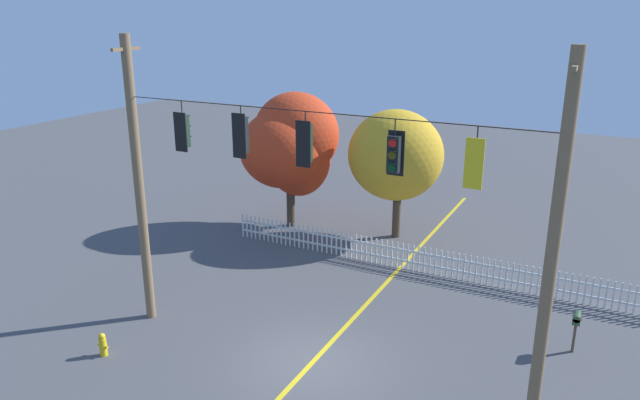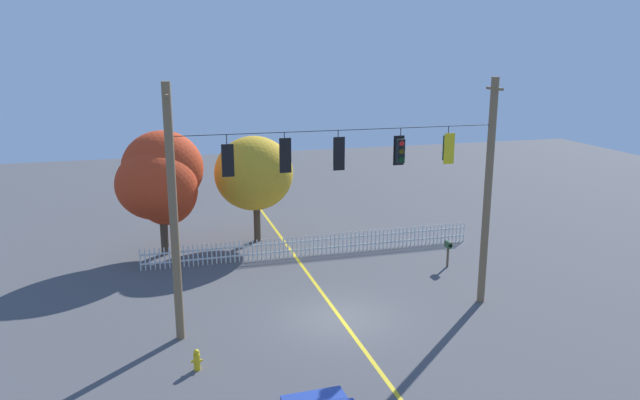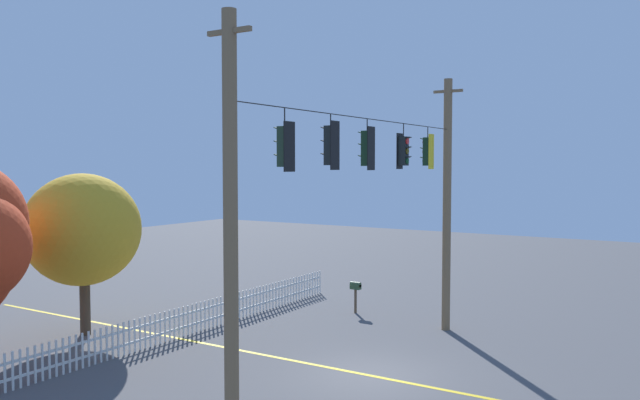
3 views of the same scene
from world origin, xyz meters
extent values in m
plane|color=#4C4C4F|center=(0.00, 0.00, 0.00)|extent=(80.00, 80.00, 0.00)
cube|color=gold|center=(0.00, 0.00, 0.00)|extent=(0.16, 36.00, 0.01)
cylinder|color=brown|center=(-6.15, 0.00, 4.62)|extent=(0.31, 0.31, 9.25)
cylinder|color=brown|center=(6.15, 0.00, 4.62)|extent=(0.31, 0.31, 9.25)
cube|color=brown|center=(-6.15, 0.00, 8.80)|extent=(0.10, 1.10, 0.10)
cube|color=brown|center=(6.15, 0.00, 8.80)|extent=(0.10, 1.10, 0.10)
cylinder|color=black|center=(0.00, 0.00, 7.41)|extent=(12.10, 0.02, 0.02)
cylinder|color=black|center=(-4.21, 0.00, 7.20)|extent=(0.03, 0.03, 0.43)
cube|color=black|center=(-4.21, -0.13, 6.52)|extent=(0.43, 0.02, 1.15)
cube|color=#1E3323|center=(-4.21, 0.00, 6.52)|extent=(0.30, 0.24, 0.93)
cylinder|color=red|center=(-4.21, 0.14, 6.83)|extent=(0.20, 0.03, 0.20)
cube|color=#1E3323|center=(-4.21, 0.18, 6.95)|extent=(0.22, 0.12, 0.06)
cylinder|color=#463B09|center=(-4.21, 0.14, 6.52)|extent=(0.20, 0.03, 0.20)
cube|color=#1E3323|center=(-4.21, 0.18, 6.64)|extent=(0.22, 0.12, 0.06)
cylinder|color=#073513|center=(-4.21, 0.14, 6.21)|extent=(0.20, 0.03, 0.20)
cube|color=#1E3323|center=(-4.21, 0.18, 6.33)|extent=(0.22, 0.12, 0.06)
cylinder|color=black|center=(-2.17, 0.00, 7.26)|extent=(0.03, 0.03, 0.30)
cube|color=black|center=(-2.17, -0.13, 6.60)|extent=(0.43, 0.02, 1.25)
cube|color=black|center=(-2.17, 0.00, 6.60)|extent=(0.30, 0.24, 1.01)
cylinder|color=red|center=(-2.17, 0.14, 6.94)|extent=(0.20, 0.03, 0.20)
cube|color=black|center=(-2.17, 0.18, 7.06)|extent=(0.22, 0.12, 0.06)
cylinder|color=#463B09|center=(-2.17, 0.14, 6.60)|extent=(0.20, 0.03, 0.20)
cube|color=black|center=(-2.17, 0.18, 6.72)|extent=(0.22, 0.12, 0.06)
cylinder|color=#073513|center=(-2.17, 0.14, 6.27)|extent=(0.20, 0.03, 0.20)
cube|color=black|center=(-2.17, 0.18, 6.38)|extent=(0.22, 0.12, 0.06)
cylinder|color=black|center=(-0.16, 0.00, 7.24)|extent=(0.03, 0.03, 0.34)
cube|color=black|center=(-0.16, -0.13, 6.57)|extent=(0.43, 0.02, 1.23)
cube|color=black|center=(-0.16, 0.00, 6.57)|extent=(0.30, 0.24, 0.99)
cylinder|color=red|center=(-0.16, 0.14, 6.91)|extent=(0.20, 0.03, 0.20)
cube|color=black|center=(-0.16, 0.18, 7.02)|extent=(0.22, 0.12, 0.06)
cylinder|color=#463B09|center=(-0.16, 0.14, 6.57)|extent=(0.20, 0.03, 0.20)
cube|color=black|center=(-0.16, 0.18, 6.69)|extent=(0.22, 0.12, 0.06)
cylinder|color=#073513|center=(-0.16, 0.14, 6.24)|extent=(0.20, 0.03, 0.20)
cube|color=black|center=(-0.16, 0.18, 6.36)|extent=(0.22, 0.12, 0.06)
cylinder|color=black|center=(2.29, 0.00, 7.21)|extent=(0.03, 0.03, 0.41)
cube|color=black|center=(2.29, 0.13, 6.55)|extent=(0.43, 0.02, 1.13)
cube|color=black|center=(2.29, 0.00, 6.55)|extent=(0.30, 0.24, 0.91)
cylinder|color=red|center=(2.29, -0.14, 6.85)|extent=(0.20, 0.03, 0.20)
cube|color=black|center=(2.29, -0.18, 6.97)|extent=(0.22, 0.12, 0.06)
cylinder|color=#463B09|center=(2.29, -0.14, 6.55)|extent=(0.20, 0.03, 0.20)
cube|color=black|center=(2.29, -0.18, 6.66)|extent=(0.22, 0.12, 0.06)
cylinder|color=#073513|center=(2.29, -0.14, 6.24)|extent=(0.20, 0.03, 0.20)
cube|color=black|center=(2.29, -0.18, 6.36)|extent=(0.22, 0.12, 0.06)
cylinder|color=black|center=(4.27, 0.00, 7.23)|extent=(0.03, 0.03, 0.37)
cube|color=yellow|center=(4.27, -0.13, 6.57)|extent=(0.43, 0.02, 1.19)
cube|color=black|center=(4.27, 0.00, 6.57)|extent=(0.30, 0.24, 0.96)
cylinder|color=red|center=(4.27, 0.14, 6.89)|extent=(0.20, 0.03, 0.20)
cube|color=black|center=(4.27, 0.18, 7.00)|extent=(0.22, 0.12, 0.06)
cylinder|color=#463B09|center=(4.27, 0.14, 6.57)|extent=(0.20, 0.03, 0.20)
cube|color=black|center=(4.27, 0.18, 6.68)|extent=(0.22, 0.12, 0.06)
cylinder|color=#073513|center=(4.27, 0.14, 6.25)|extent=(0.20, 0.03, 0.20)
cube|color=black|center=(4.27, 0.18, 6.36)|extent=(0.22, 0.12, 0.06)
cube|color=silver|center=(-7.57, 7.60, 0.54)|extent=(0.06, 0.04, 1.08)
cube|color=silver|center=(-7.34, 7.60, 0.54)|extent=(0.06, 0.04, 1.08)
cube|color=silver|center=(-7.12, 7.60, 0.54)|extent=(0.06, 0.04, 1.08)
cube|color=silver|center=(-6.89, 7.60, 0.54)|extent=(0.06, 0.04, 1.08)
cube|color=silver|center=(-6.67, 7.60, 0.54)|extent=(0.06, 0.04, 1.08)
cube|color=silver|center=(-6.44, 7.60, 0.54)|extent=(0.06, 0.04, 1.08)
cube|color=silver|center=(-6.22, 7.60, 0.54)|extent=(0.06, 0.04, 1.08)
cube|color=silver|center=(-6.00, 7.60, 0.54)|extent=(0.06, 0.04, 1.08)
cube|color=silver|center=(-5.77, 7.60, 0.54)|extent=(0.06, 0.04, 1.08)
cube|color=silver|center=(-5.55, 7.60, 0.54)|extent=(0.06, 0.04, 1.08)
cube|color=silver|center=(-5.32, 7.60, 0.54)|extent=(0.06, 0.04, 1.08)
cube|color=silver|center=(-5.10, 7.60, 0.54)|extent=(0.06, 0.04, 1.08)
cube|color=silver|center=(-4.87, 7.60, 0.54)|extent=(0.06, 0.04, 1.08)
cube|color=silver|center=(-4.65, 7.60, 0.54)|extent=(0.06, 0.04, 1.08)
cube|color=silver|center=(-4.42, 7.60, 0.54)|extent=(0.06, 0.04, 1.08)
cube|color=silver|center=(-4.20, 7.60, 0.54)|extent=(0.06, 0.04, 1.08)
cube|color=silver|center=(-3.98, 7.60, 0.54)|extent=(0.06, 0.04, 1.08)
cube|color=silver|center=(-3.75, 7.60, 0.54)|extent=(0.06, 0.04, 1.08)
cube|color=silver|center=(-3.53, 7.60, 0.54)|extent=(0.06, 0.04, 1.08)
cube|color=silver|center=(-3.30, 7.60, 0.54)|extent=(0.06, 0.04, 1.08)
cube|color=silver|center=(-3.08, 7.60, 0.54)|extent=(0.06, 0.04, 1.08)
cube|color=silver|center=(-2.85, 7.60, 0.54)|extent=(0.06, 0.04, 1.08)
cube|color=silver|center=(-2.63, 7.60, 0.54)|extent=(0.06, 0.04, 1.08)
cube|color=silver|center=(-2.40, 7.60, 0.54)|extent=(0.06, 0.04, 1.08)
cube|color=silver|center=(-2.18, 7.60, 0.54)|extent=(0.06, 0.04, 1.08)
cube|color=silver|center=(-1.96, 7.60, 0.54)|extent=(0.06, 0.04, 1.08)
cube|color=silver|center=(-1.73, 7.60, 0.54)|extent=(0.06, 0.04, 1.08)
cube|color=silver|center=(-1.51, 7.60, 0.54)|extent=(0.06, 0.04, 1.08)
cube|color=silver|center=(-1.28, 7.60, 0.54)|extent=(0.06, 0.04, 1.08)
cube|color=silver|center=(-1.06, 7.60, 0.54)|extent=(0.06, 0.04, 1.08)
cube|color=silver|center=(-0.83, 7.60, 0.54)|extent=(0.06, 0.04, 1.08)
cube|color=silver|center=(-0.61, 7.60, 0.54)|extent=(0.06, 0.04, 1.08)
cube|color=silver|center=(-0.38, 7.60, 0.54)|extent=(0.06, 0.04, 1.08)
cube|color=silver|center=(-0.16, 7.60, 0.54)|extent=(0.06, 0.04, 1.08)
cube|color=silver|center=(0.06, 7.60, 0.54)|extent=(0.06, 0.04, 1.08)
cube|color=silver|center=(0.29, 7.60, 0.54)|extent=(0.06, 0.04, 1.08)
cube|color=silver|center=(0.51, 7.60, 0.54)|extent=(0.06, 0.04, 1.08)
cube|color=silver|center=(0.74, 7.60, 0.54)|extent=(0.06, 0.04, 1.08)
cube|color=silver|center=(0.96, 7.60, 0.54)|extent=(0.06, 0.04, 1.08)
cube|color=silver|center=(1.19, 7.60, 0.54)|extent=(0.06, 0.04, 1.08)
cube|color=silver|center=(1.41, 7.60, 0.54)|extent=(0.06, 0.04, 1.08)
cube|color=silver|center=(1.64, 7.60, 0.54)|extent=(0.06, 0.04, 1.08)
cube|color=silver|center=(1.86, 7.60, 0.54)|extent=(0.06, 0.04, 1.08)
cube|color=silver|center=(2.08, 7.60, 0.54)|extent=(0.06, 0.04, 1.08)
cube|color=silver|center=(2.31, 7.60, 0.54)|extent=(0.06, 0.04, 1.08)
cube|color=silver|center=(2.53, 7.60, 0.54)|extent=(0.06, 0.04, 1.08)
cube|color=silver|center=(2.76, 7.60, 0.54)|extent=(0.06, 0.04, 1.08)
cube|color=silver|center=(2.98, 7.60, 0.54)|extent=(0.06, 0.04, 1.08)
cube|color=silver|center=(3.21, 7.60, 0.54)|extent=(0.06, 0.04, 1.08)
cube|color=silver|center=(3.43, 7.60, 0.54)|extent=(0.06, 0.04, 1.08)
cube|color=silver|center=(3.65, 7.60, 0.54)|extent=(0.06, 0.04, 1.08)
cube|color=silver|center=(3.88, 7.60, 0.54)|extent=(0.06, 0.04, 1.08)
cube|color=silver|center=(4.10, 7.60, 0.54)|extent=(0.06, 0.04, 1.08)
cube|color=silver|center=(4.33, 7.60, 0.54)|extent=(0.06, 0.04, 1.08)
cube|color=silver|center=(4.55, 7.60, 0.54)|extent=(0.06, 0.04, 1.08)
cube|color=silver|center=(4.78, 7.60, 0.54)|extent=(0.06, 0.04, 1.08)
cube|color=silver|center=(5.00, 7.60, 0.54)|extent=(0.06, 0.04, 1.08)
cube|color=silver|center=(5.23, 7.60, 0.54)|extent=(0.06, 0.04, 1.08)
cube|color=silver|center=(5.45, 7.60, 0.54)|extent=(0.06, 0.04, 1.08)
cube|color=silver|center=(5.67, 7.60, 0.54)|extent=(0.06, 0.04, 1.08)
cube|color=silver|center=(5.90, 7.60, 0.54)|extent=(0.06, 0.04, 1.08)
cube|color=silver|center=(6.12, 7.60, 0.54)|extent=(0.06, 0.04, 1.08)
cube|color=silver|center=(6.35, 7.60, 0.54)|extent=(0.06, 0.04, 1.08)
cube|color=silver|center=(6.57, 7.60, 0.54)|extent=(0.06, 0.04, 1.08)
cube|color=silver|center=(6.80, 7.60, 0.54)|extent=(0.06, 0.04, 1.08)
cube|color=silver|center=(7.02, 7.60, 0.54)|extent=(0.06, 0.04, 1.08)
cube|color=silver|center=(7.25, 7.60, 0.54)|extent=(0.06, 0.04, 1.08)
cube|color=silver|center=(7.47, 7.60, 0.54)|extent=(0.06, 0.04, 1.08)
cube|color=silver|center=(7.69, 7.60, 0.54)|extent=(0.06, 0.04, 1.08)
cube|color=silver|center=(7.92, 7.60, 0.54)|extent=(0.06, 0.04, 1.08)
cube|color=silver|center=(8.14, 7.60, 0.54)|extent=(0.06, 0.04, 1.08)
cube|color=silver|center=(8.37, 7.60, 0.54)|extent=(0.06, 0.04, 1.08)
cube|color=silver|center=(8.59, 7.60, 0.54)|extent=(0.06, 0.04, 1.08)
cube|color=silver|center=(8.82, 7.60, 0.54)|extent=(0.06, 0.04, 1.08)
cube|color=silver|center=(9.04, 7.60, 0.54)|extent=(0.06, 0.04, 1.08)
cube|color=silver|center=(9.27, 7.60, 0.54)|extent=(0.06, 0.04, 1.08)
cube|color=silver|center=(9.49, 7.60, 0.54)|extent=(0.06, 0.04, 1.08)
cube|color=silver|center=(0.96, 7.63, 0.32)|extent=(17.06, 0.03, 0.08)
cube|color=silver|center=(0.96, 7.63, 0.78)|extent=(17.06, 0.03, 0.08)
cylinder|color=#473828|center=(-6.35, 9.87, 1.14)|extent=(0.40, 0.40, 2.29)
ellipsoid|color=red|center=(-6.12, 10.16, 3.35)|extent=(3.21, 2.63, 3.74)
ellipsoid|color=red|center=(-6.58, 9.52, 3.79)|extent=(4.01, 3.65, 3.58)
ellipsoid|color=red|center=(-6.22, 10.22, 4.40)|extent=(4.08, 3.55, 3.88)
cylinder|color=#473828|center=(-1.38, 10.79, 1.37)|extent=(0.37, 0.37, 2.73)
ellipsoid|color=gold|center=(-1.50, 10.68, 3.82)|extent=(4.22, 3.87, 3.99)
ellipsoid|color=gold|center=(-1.49, 10.55, 3.91)|extent=(2.75, 2.40, 2.90)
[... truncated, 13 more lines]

